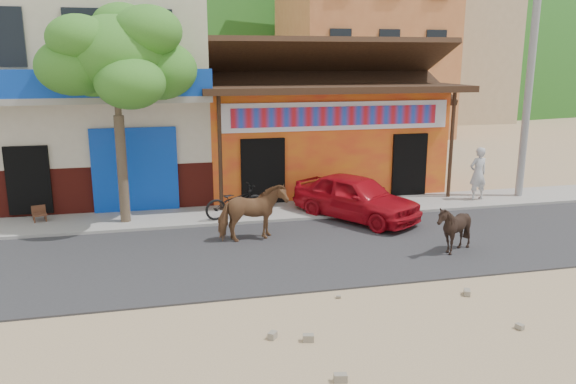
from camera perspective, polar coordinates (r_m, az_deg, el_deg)
The scene contains 16 objects.
ground at distance 11.74m, azimuth 5.80°, elevation -9.86°, with size 120.00×120.00×0.00m, color #9E825B.
road at distance 13.96m, azimuth 2.49°, elevation -5.88°, with size 60.00×5.00×0.04m, color #28282B.
sidewalk at distance 17.19m, azimuth -0.62°, elevation -2.01°, with size 60.00×2.00×0.12m, color gray.
dance_club at distance 21.13m, azimuth 2.34°, elevation 5.69°, with size 8.00×6.00×3.60m, color orange.
cafe_building at distance 20.31m, azimuth -18.78°, elevation 9.51°, with size 7.00×6.00×7.00m, color beige.
apartment_front at distance 36.45m, azimuth 7.38°, elevation 15.43°, with size 9.00×9.00×12.00m, color #CC723F.
apartment_rear at distance 45.61m, azimuth 15.59°, elevation 13.36°, with size 8.00×8.00×10.00m, color tan.
hillside at distance 80.61m, azimuth -11.04°, elevation 18.38°, with size 100.00×40.00×24.00m, color #194C14.
tree at distance 16.09m, azimuth -16.84°, elevation 7.46°, with size 3.00×3.00×6.00m, color #2D721E, non-canonical shape.
utility_pole at distance 20.02m, azimuth 23.38°, elevation 10.87°, with size 0.24×0.24×8.00m, color gray.
cow_tan at distance 14.41m, azimuth -3.64°, elevation -2.13°, with size 0.79×1.73×1.47m, color brown.
cow_dark at distance 14.08m, azimuth 16.50°, elevation -3.58°, with size 0.98×1.10×1.21m, color black.
red_car at distance 16.44m, azimuth 6.90°, elevation -0.50°, with size 1.57×3.90×1.33m, color #AE0C17.
scooter at distance 16.29m, azimuth -5.38°, elevation -0.97°, with size 0.64×1.83×0.96m, color black.
pedestrian at distance 19.28m, azimuth 18.74°, elevation 1.79°, with size 0.63×0.41×1.73m, color silver.
cafe_chair_left at distance 17.38m, azimuth -24.00°, elevation -1.44°, with size 0.38×0.38×0.81m, color #522C1B, non-canonical shape.
Camera 1 is at (-3.56, -10.19, 4.61)m, focal length 35.00 mm.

